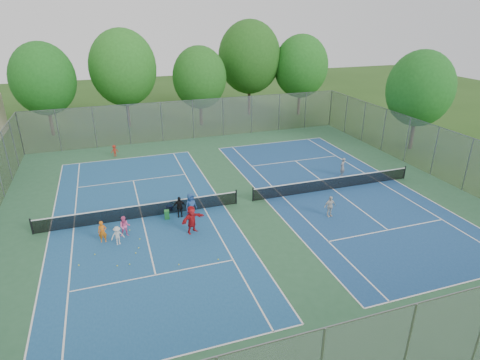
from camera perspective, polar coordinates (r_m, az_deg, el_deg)
The scene contains 38 objects.
ground at distance 27.90m, azimuth 0.66°, elevation -3.22°, with size 120.00×120.00×0.00m, color #264A17.
court_pad at distance 27.90m, azimuth 0.66°, elevation -3.21°, with size 32.00×32.00×0.01m, color #2A5938.
court_left at distance 26.65m, azimuth -13.75°, elevation -5.23°, with size 10.97×23.77×0.01m, color navy.
court_right at distance 30.72m, azimuth 13.08°, elevation -1.26°, with size 10.97×23.77×0.01m, color navy.
net_left at distance 26.45m, azimuth -13.84°, elevation -4.39°, with size 12.87×0.10×0.91m, color black.
net_right at distance 30.54m, azimuth 13.16°, elevation -0.51°, with size 12.87×0.10×0.91m, color black.
fence_north at distance 41.76m, azimuth -6.69°, elevation 8.54°, with size 32.00×0.10×4.00m, color gray.
fence_south at distance 15.29m, azimuth 22.55°, elevation -21.70°, with size 32.00×0.10×4.00m, color gray.
fence_east at distance 35.43m, azimuth 25.96°, elevation 3.69°, with size 32.00×0.10×4.00m, color gray.
tree_nw at distance 46.40m, azimuth -26.22°, elevation 12.77°, with size 6.40×6.40×9.58m.
tree_nl at distance 47.01m, azimuth -16.29°, elevation 15.07°, with size 7.20×7.20×10.69m.
tree_nc at distance 46.30m, azimuth -5.78°, elevation 14.29°, with size 6.00×6.00×8.85m.
tree_nr at distance 50.93m, azimuth 1.36°, elevation 17.06°, with size 7.60×7.60×11.42m.
tree_ne at distance 51.61m, azimuth 8.66°, elevation 15.69°, with size 6.60×6.60×9.77m.
tree_side_e at distance 40.82m, azimuth 24.22°, elevation 11.77°, with size 6.00×6.00×9.20m.
ball_crate at distance 27.24m, azimuth -9.99°, elevation -3.93°, with size 0.35×0.35×0.30m, color #163FAA.
ball_hopper at distance 26.08m, azimuth -10.36°, elevation -4.87°, with size 0.31×0.31×0.60m, color #258935.
student_a at distance 24.37m, azimuth -18.98°, elevation -6.99°, with size 0.48×0.32×1.32m, color orange.
student_b at distance 24.60m, azimuth -16.07°, elevation -6.35°, with size 0.62×0.49×1.28m, color pink.
student_c at distance 23.90m, azimuth -17.02°, elevation -7.58°, with size 0.74×0.43×1.15m, color beige.
student_d at distance 26.03m, azimuth -8.62°, elevation -3.79°, with size 0.83×0.35×1.42m, color black.
student_e at distance 25.85m, azimuth -7.00°, elevation -3.60°, with size 0.81×0.53×1.65m, color navy.
student_f at distance 24.07m, azimuth -6.87°, elevation -5.60°, with size 1.62×0.52×1.75m, color red.
child_far_baseline at distance 38.26m, azimuth -17.42°, elevation 3.99°, with size 0.70×0.40×1.08m, color #A52617.
instructor at distance 33.07m, azimuth 14.35°, elevation 1.81°, with size 0.56×0.37×1.55m, color gray.
teen_court_b at distance 26.43m, azimuth 12.66°, elevation -3.68°, with size 0.84×0.35×1.43m, color silver.
tennis_ball_0 at distance 23.48m, azimuth -14.22°, elevation -9.38°, with size 0.07×0.07×0.07m, color yellow.
tennis_ball_1 at distance 21.69m, azimuth -8.69°, elevation -11.84°, with size 0.07×0.07×0.07m, color gold.
tennis_ball_2 at distance 23.61m, azimuth -19.95°, elevation -9.95°, with size 0.07×0.07×0.07m, color #BDCD2F.
tennis_ball_3 at distance 22.31m, azimuth -17.05°, elevation -11.61°, with size 0.07×0.07×0.07m, color #CDD631.
tennis_ball_4 at distance 25.39m, azimuth -16.89°, elevation -7.06°, with size 0.07×0.07×0.07m, color #B6CB2F.
tennis_ball_5 at distance 24.29m, azimuth -14.05°, elevation -8.18°, with size 0.07×0.07×0.07m, color #CAEE37.
tennis_ball_6 at distance 23.00m, azimuth -21.94°, elevation -11.22°, with size 0.07×0.07×0.07m, color #DCEC37.
tennis_ball_7 at distance 25.35m, azimuth -15.42°, elevation -6.93°, with size 0.07×0.07×0.07m, color #CEE234.
tennis_ball_8 at distance 23.06m, azimuth -14.60°, elevation -10.06°, with size 0.07×0.07×0.07m, color #C0D030.
tennis_ball_9 at distance 21.87m, azimuth -3.13°, elevation -11.25°, with size 0.07×0.07×0.07m, color #B2C22D.
tennis_ball_10 at distance 22.24m, azimuth -15.44°, elevation -11.51°, with size 0.07×0.07×0.07m, color #BDD932.
tennis_ball_11 at distance 25.50m, azimuth -18.89°, elevation -7.19°, with size 0.07×0.07×0.07m, color #B2CC2F.
Camera 1 is at (-8.32, -23.60, 12.34)m, focal length 30.00 mm.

